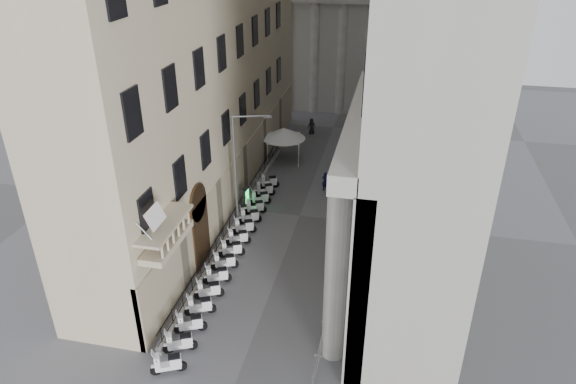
{
  "coord_description": "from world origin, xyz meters",
  "views": [
    {
      "loc": [
        6.04,
        -13.31,
        19.21
      ],
      "look_at": [
        0.15,
        14.3,
        4.5
      ],
      "focal_mm": 32.0,
      "sensor_mm": 36.0,
      "label": 1
    }
  ],
  "objects_px": {
    "street_lamp": "(239,162)",
    "info_kiosk": "(246,198)",
    "pedestrian_a": "(325,181)",
    "pedestrian_b": "(350,167)",
    "security_tent": "(286,134)",
    "scooter_0": "(170,372)"
  },
  "relations": [
    {
      "from": "street_lamp",
      "to": "pedestrian_b",
      "type": "bearing_deg",
      "value": 37.57
    },
    {
      "from": "street_lamp",
      "to": "pedestrian_a",
      "type": "relative_size",
      "value": 4.94
    },
    {
      "from": "security_tent",
      "to": "pedestrian_a",
      "type": "distance_m",
      "value": 6.86
    },
    {
      "from": "scooter_0",
      "to": "security_tent",
      "type": "relative_size",
      "value": 0.39
    },
    {
      "from": "info_kiosk",
      "to": "scooter_0",
      "type": "bearing_deg",
      "value": -81.8
    },
    {
      "from": "security_tent",
      "to": "pedestrian_a",
      "type": "xyz_separation_m",
      "value": [
        4.33,
        -4.99,
        -1.82
      ]
    },
    {
      "from": "scooter_0",
      "to": "pedestrian_a",
      "type": "distance_m",
      "value": 21.07
    },
    {
      "from": "security_tent",
      "to": "street_lamp",
      "type": "bearing_deg",
      "value": -94.12
    },
    {
      "from": "pedestrian_a",
      "to": "pedestrian_b",
      "type": "height_order",
      "value": "pedestrian_a"
    },
    {
      "from": "street_lamp",
      "to": "pedestrian_a",
      "type": "distance_m",
      "value": 9.05
    },
    {
      "from": "street_lamp",
      "to": "scooter_0",
      "type": "bearing_deg",
      "value": -104.27
    },
    {
      "from": "pedestrian_b",
      "to": "security_tent",
      "type": "bearing_deg",
      "value": 6.09
    },
    {
      "from": "scooter_0",
      "to": "security_tent",
      "type": "xyz_separation_m",
      "value": [
        0.22,
        25.55,
        2.64
      ]
    },
    {
      "from": "scooter_0",
      "to": "pedestrian_a",
      "type": "xyz_separation_m",
      "value": [
        4.55,
        20.56,
        0.82
      ]
    },
    {
      "from": "info_kiosk",
      "to": "pedestrian_a",
      "type": "distance_m",
      "value": 6.91
    },
    {
      "from": "scooter_0",
      "to": "street_lamp",
      "type": "relative_size",
      "value": 0.18
    },
    {
      "from": "street_lamp",
      "to": "info_kiosk",
      "type": "height_order",
      "value": "street_lamp"
    },
    {
      "from": "security_tent",
      "to": "info_kiosk",
      "type": "height_order",
      "value": "security_tent"
    },
    {
      "from": "street_lamp",
      "to": "pedestrian_a",
      "type": "xyz_separation_m",
      "value": [
        5.14,
        6.28,
        -4.02
      ]
    },
    {
      "from": "street_lamp",
      "to": "info_kiosk",
      "type": "relative_size",
      "value": 4.57
    },
    {
      "from": "security_tent",
      "to": "street_lamp",
      "type": "distance_m",
      "value": 11.51
    },
    {
      "from": "security_tent",
      "to": "pedestrian_b",
      "type": "xyz_separation_m",
      "value": [
        5.98,
        -1.85,
        -1.83
      ]
    }
  ]
}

